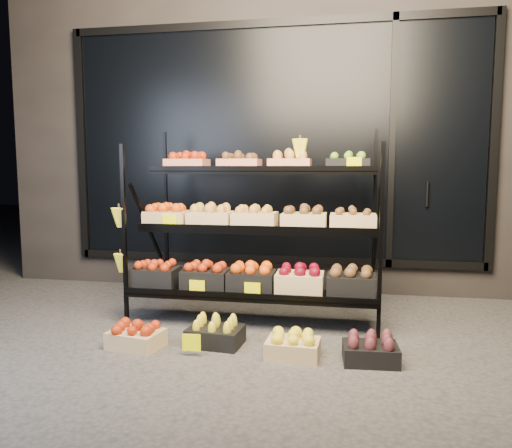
% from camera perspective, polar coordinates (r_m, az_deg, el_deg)
% --- Properties ---
extents(ground, '(24.00, 24.00, 0.00)m').
position_cam_1_polar(ground, '(3.92, -1.60, -13.05)').
color(ground, '#514F4C').
rests_on(ground, ground).
extents(building, '(6.00, 2.08, 3.50)m').
position_cam_1_polar(building, '(6.27, 3.34, 10.49)').
color(building, '#2D2826').
rests_on(building, ground).
extents(display_rack, '(2.18, 1.02, 1.68)m').
position_cam_1_polar(display_rack, '(4.32, -0.11, -0.48)').
color(display_rack, black).
rests_on(display_rack, ground).
extents(tag_floor_a, '(0.13, 0.01, 0.12)m').
position_cam_1_polar(tag_floor_a, '(3.61, -7.38, -13.88)').
color(tag_floor_a, '#FFFA00').
rests_on(tag_floor_a, ground).
extents(floor_crate_left, '(0.41, 0.34, 0.19)m').
position_cam_1_polar(floor_crate_left, '(3.83, -13.56, -12.30)').
color(floor_crate_left, '#DCBB7F').
rests_on(floor_crate_left, ground).
extents(floor_crate_midleft, '(0.42, 0.32, 0.20)m').
position_cam_1_polar(floor_crate_midleft, '(3.79, -4.67, -12.27)').
color(floor_crate_midleft, black).
rests_on(floor_crate_midleft, ground).
extents(floor_crate_midright, '(0.37, 0.28, 0.19)m').
position_cam_1_polar(floor_crate_midright, '(3.56, 4.25, -13.63)').
color(floor_crate_midright, '#DCBB7F').
rests_on(floor_crate_midright, ground).
extents(floor_crate_right, '(0.38, 0.29, 0.19)m').
position_cam_1_polar(floor_crate_right, '(3.55, 12.95, -13.84)').
color(floor_crate_right, black).
rests_on(floor_crate_right, ground).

